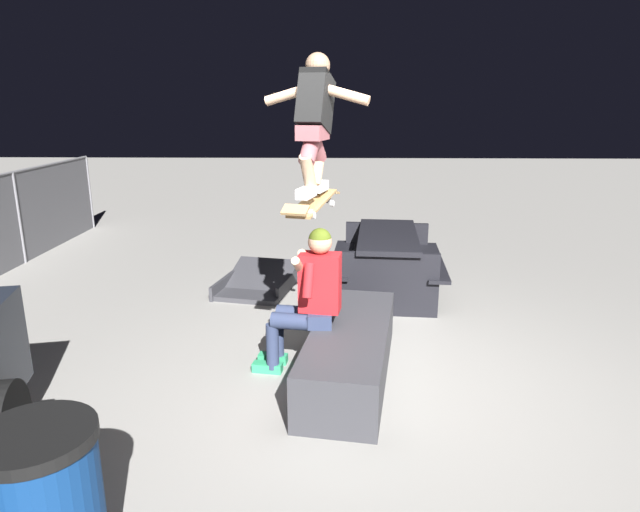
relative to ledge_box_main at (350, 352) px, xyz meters
name	(u,v)px	position (x,y,z in m)	size (l,w,h in m)	color
ground_plane	(367,387)	(-0.20, -0.14, -0.22)	(40.00, 40.00, 0.00)	gray
ledge_box_main	(350,352)	(0.00, 0.00, 0.00)	(1.92, 0.63, 0.45)	#38383D
person_sitting_on_ledge	(308,294)	(0.10, 0.36, 0.48)	(0.60, 0.78, 1.28)	#2D3856
skateboard	(313,203)	(0.22, 0.32, 1.24)	(1.04, 0.46, 0.14)	#AD8451
skater_airborne	(315,118)	(0.27, 0.30, 1.93)	(0.64, 0.88, 1.12)	white
kicker_ramp	(257,285)	(2.26, 1.10, -0.16)	(1.20, 1.02, 0.37)	#38383D
picnic_table_back	(387,254)	(2.19, -0.51, 0.27)	(1.80, 1.47, 0.75)	black
trash_bin	(45,512)	(-2.19, 1.48, 0.21)	(0.55, 0.55, 0.86)	navy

